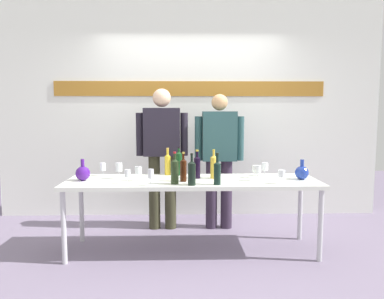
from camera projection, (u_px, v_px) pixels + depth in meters
ground_plane at (192, 250)px, 3.86m from camera, size 10.00×10.00×0.00m
back_wall at (190, 107)px, 5.08m from camera, size 5.23×0.11×3.00m
display_table at (192, 185)px, 3.79m from camera, size 2.57×0.72×0.75m
decanter_blue_left at (83, 173)px, 3.74m from camera, size 0.15×0.15×0.22m
decanter_blue_right at (302, 172)px, 3.80m from camera, size 0.14×0.14×0.21m
presenter_left at (162, 149)px, 4.49m from camera, size 0.63×0.22×1.72m
presenter_right at (219, 153)px, 4.52m from camera, size 0.60×0.22×1.65m
wine_bottle_0 at (192, 172)px, 3.50m from camera, size 0.07×0.07×0.31m
wine_bottle_1 at (179, 163)px, 4.05m from camera, size 0.07×0.07×0.31m
wine_bottle_2 at (168, 163)px, 4.07m from camera, size 0.07×0.07×0.30m
wine_bottle_3 at (175, 170)px, 3.56m from camera, size 0.08×0.08×0.31m
wine_bottle_4 at (197, 166)px, 3.86m from camera, size 0.07×0.07×0.30m
wine_bottle_5 at (183, 169)px, 3.69m from camera, size 0.07×0.07×0.30m
wine_bottle_6 at (214, 166)px, 3.86m from camera, size 0.07×0.07×0.30m
wine_bottle_7 at (217, 172)px, 3.53m from camera, size 0.07×0.07×0.31m
wine_glass_left_0 at (151, 174)px, 3.49m from camera, size 0.06×0.06×0.16m
wine_glass_left_1 at (128, 174)px, 3.55m from camera, size 0.06×0.06×0.14m
wine_glass_left_2 at (138, 170)px, 3.70m from camera, size 0.07×0.07×0.15m
wine_glass_left_3 at (119, 167)px, 3.81m from camera, size 0.07×0.07×0.17m
wine_glass_left_4 at (103, 167)px, 3.99m from camera, size 0.06×0.06×0.14m
wine_glass_right_0 at (281, 174)px, 3.57m from camera, size 0.07×0.07×0.14m
wine_glass_right_1 at (258, 170)px, 3.72m from camera, size 0.06×0.06×0.16m
wine_glass_right_2 at (255, 169)px, 3.90m from camera, size 0.06×0.06×0.13m
wine_glass_right_3 at (265, 167)px, 4.00m from camera, size 0.07×0.07×0.15m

